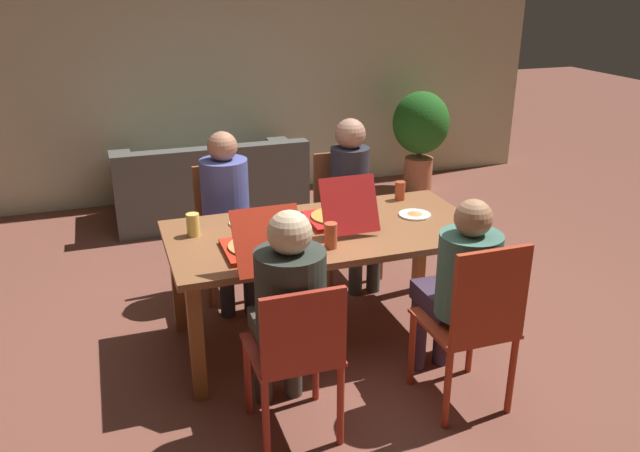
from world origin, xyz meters
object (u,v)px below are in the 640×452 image
at_px(chair_2, 297,352).
at_px(potted_plant, 421,129).
at_px(chair_3, 345,208).
at_px(plate_0, 415,214).
at_px(chair_0, 475,319).
at_px(person_2, 288,301).
at_px(drinking_glass_1, 400,191).
at_px(pizza_box_1, 259,247).
at_px(person_3, 353,189).
at_px(pizza_box_0, 337,216).
at_px(plate_1, 246,223).
at_px(person_0, 460,281).
at_px(drinking_glass_2, 193,225).
at_px(chair_1, 225,226).
at_px(drinking_glass_0, 331,236).
at_px(person_1, 227,204).
at_px(couch, 210,188).
at_px(dining_table, 325,242).

bearing_deg(chair_2, potted_plant, 54.88).
relative_size(chair_3, plate_0, 4.54).
height_order(chair_0, chair_2, chair_0).
xyz_separation_m(person_2, drinking_glass_1, (1.12, 1.10, 0.09)).
distance_m(person_2, plate_0, 1.34).
height_order(chair_3, pizza_box_1, pizza_box_1).
bearing_deg(potted_plant, person_3, -129.45).
height_order(pizza_box_0, plate_1, pizza_box_0).
height_order(plate_0, plate_1, plate_0).
xyz_separation_m(person_0, plate_0, (0.15, 0.82, 0.07)).
xyz_separation_m(plate_1, drinking_glass_2, (-0.33, -0.09, 0.06)).
relative_size(chair_1, chair_2, 1.05).
height_order(person_3, pizza_box_1, person_3).
bearing_deg(person_2, drinking_glass_0, 50.68).
bearing_deg(person_0, person_1, 121.54).
distance_m(plate_0, plate_1, 1.08).
bearing_deg(chair_1, pizza_box_1, -90.78).
relative_size(person_3, potted_plant, 1.17).
relative_size(person_0, pizza_box_0, 2.40).
relative_size(person_3, plate_1, 5.90).
height_order(person_0, drinking_glass_2, person_0).
bearing_deg(chair_0, potted_plant, 67.02).
relative_size(pizza_box_1, drinking_glass_1, 4.47).
relative_size(person_1, pizza_box_1, 2.11).
height_order(chair_2, person_2, person_2).
bearing_deg(chair_0, chair_1, 116.95).
xyz_separation_m(person_2, potted_plant, (2.42, 3.30, -0.05)).
distance_m(drinking_glass_0, potted_plant, 3.48).
height_order(chair_0, plate_1, chair_0).
bearing_deg(person_0, drinking_glass_2, 142.82).
height_order(person_0, couch, person_0).
xyz_separation_m(person_0, potted_plant, (1.49, 3.33, -0.03)).
distance_m(person_3, plate_1, 1.04).
bearing_deg(person_2, person_3, 58.07).
bearing_deg(person_0, pizza_box_1, 149.88).
xyz_separation_m(dining_table, couch, (-0.31, 2.42, -0.37)).
distance_m(chair_1, pizza_box_1, 1.15).
relative_size(person_2, couch, 0.69).
relative_size(plate_0, potted_plant, 0.20).
bearing_deg(person_2, chair_2, -90.00).
height_order(pizza_box_1, plate_1, pizza_box_1).
distance_m(chair_1, chair_3, 0.93).
xyz_separation_m(person_0, person_3, (0.00, 1.53, 0.04)).
height_order(chair_1, drinking_glass_1, chair_1).
height_order(dining_table, person_2, person_2).
bearing_deg(drinking_glass_0, couch, 95.24).
bearing_deg(pizza_box_1, chair_2, -88.68).
xyz_separation_m(person_2, pizza_box_0, (0.56, 0.82, 0.08)).
bearing_deg(plate_0, chair_2, -139.29).
relative_size(chair_1, potted_plant, 0.88).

